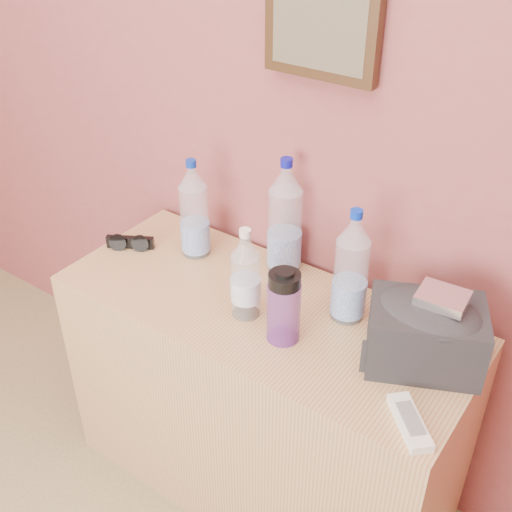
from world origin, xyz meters
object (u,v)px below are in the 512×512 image
at_px(dresser, 262,401).
at_px(pet_large_a, 194,214).
at_px(pet_small, 246,278).
at_px(toiletry_bag, 426,332).
at_px(nalgene_bottle, 284,306).
at_px(ac_remote, 410,422).
at_px(pet_large_b, 285,222).
at_px(foil_packet, 443,298).
at_px(sunglasses, 130,242).
at_px(pet_large_c, 351,272).

relative_size(dresser, pet_large_a, 3.76).
xyz_separation_m(pet_small, toiletry_bag, (0.45, 0.10, -0.02)).
bearing_deg(toiletry_bag, nalgene_bottle, 176.16).
distance_m(ac_remote, toiletry_bag, 0.23).
bearing_deg(pet_small, pet_large_b, 98.53).
distance_m(dresser, foil_packet, 0.71).
distance_m(pet_large_a, sunglasses, 0.24).
height_order(pet_large_a, pet_large_c, pet_large_c).
relative_size(sunglasses, toiletry_bag, 0.55).
height_order(nalgene_bottle, ac_remote, nalgene_bottle).
bearing_deg(toiletry_bag, pet_large_a, 151.15).
height_order(pet_large_c, pet_small, pet_large_c).
distance_m(pet_large_b, sunglasses, 0.49).
distance_m(pet_small, sunglasses, 0.49).
bearing_deg(pet_large_b, toiletry_bag, -15.93).
xyz_separation_m(pet_large_a, pet_large_b, (0.26, 0.08, 0.02)).
bearing_deg(pet_large_b, dresser, -73.45).
distance_m(pet_large_a, pet_large_c, 0.52).
bearing_deg(toiletry_bag, foil_packet, 7.25).
bearing_deg(dresser, pet_large_b, 106.55).
bearing_deg(toiletry_bag, pet_small, 167.41).
height_order(pet_large_c, toiletry_bag, pet_large_c).
bearing_deg(pet_large_a, toiletry_bag, -4.11).
bearing_deg(pet_small, ac_remote, -11.95).
relative_size(pet_large_c, toiletry_bag, 1.21).
bearing_deg(pet_large_a, pet_large_c, -0.58).
bearing_deg(pet_large_c, nalgene_bottle, -117.79).
relative_size(pet_large_a, pet_small, 1.18).
bearing_deg(ac_remote, foil_packet, 146.46).
distance_m(nalgene_bottle, foil_packet, 0.37).
xyz_separation_m(pet_large_c, toiletry_bag, (0.23, -0.05, -0.05)).
xyz_separation_m(toiletry_bag, foil_packet, (0.02, 0.01, 0.10)).
bearing_deg(toiletry_bag, ac_remote, -97.98).
relative_size(dresser, ac_remote, 7.39).
distance_m(pet_large_c, toiletry_bag, 0.24).
relative_size(ac_remote, toiletry_bag, 0.59).
xyz_separation_m(pet_large_a, sunglasses, (-0.18, -0.09, -0.12)).
bearing_deg(pet_small, pet_large_c, 33.19).
distance_m(nalgene_bottle, ac_remote, 0.40).
height_order(pet_large_a, pet_small, pet_large_a).
distance_m(pet_small, foil_packet, 0.49).
distance_m(pet_large_b, nalgene_bottle, 0.31).
xyz_separation_m(pet_large_b, toiletry_bag, (0.48, -0.14, -0.06)).
relative_size(dresser, pet_large_c, 3.61).
xyz_separation_m(pet_large_b, sunglasses, (-0.44, -0.18, -0.13)).
bearing_deg(dresser, pet_small, -112.85).
bearing_deg(pet_large_c, pet_large_a, 179.42).
height_order(pet_small, nalgene_bottle, pet_small).
height_order(sunglasses, toiletry_bag, toiletry_bag).
bearing_deg(foil_packet, dresser, -172.31).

